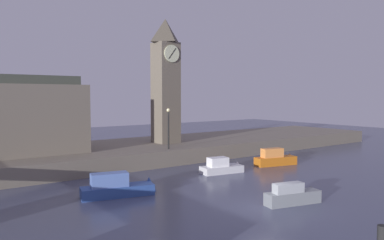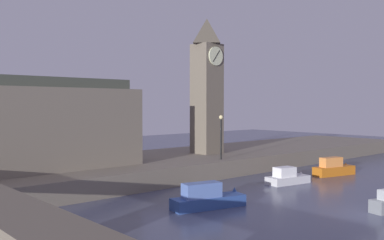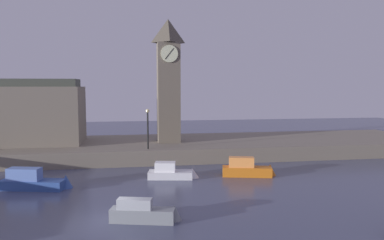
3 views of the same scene
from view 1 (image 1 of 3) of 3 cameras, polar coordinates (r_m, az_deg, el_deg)
The scene contains 8 objects.
ground_plane at distance 22.87m, azimuth 11.53°, elevation -13.04°, with size 120.00×120.00×0.00m, color #474C66.
far_embankment at distance 38.74m, azimuth -10.99°, elevation -4.98°, with size 70.00×12.00×1.50m, color slate.
clock_tower at distance 40.44m, azimuth -4.04°, elevation 6.21°, with size 2.61×2.64×13.21m.
streetlamp at distance 35.50m, azimuth -3.61°, elevation -0.55°, with size 0.36×0.36×3.88m.
boat_cruiser_grey at distance 24.04m, azimuth 15.41°, elevation -10.98°, with size 4.15×1.76×1.38m.
boat_patrol_orange at distance 36.61m, azimuth 12.89°, elevation -5.76°, with size 4.82×2.11×1.72m.
boat_tour_blue at distance 25.44m, azimuth -10.53°, elevation -10.00°, with size 5.50×2.40×1.81m.
boat_ferry_white at distance 32.41m, azimuth 5.05°, elevation -7.15°, with size 4.46×2.03×1.49m.
Camera 1 is at (-16.26, -14.68, 6.57)m, focal length 35.01 mm.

